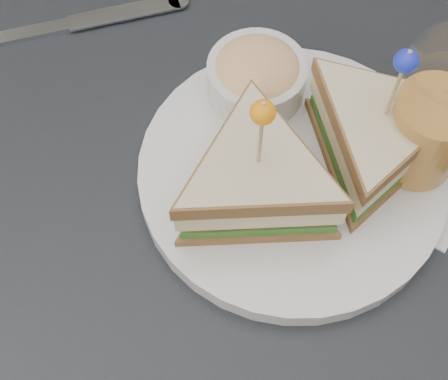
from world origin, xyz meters
The scene contains 5 objects.
ground_plane centered at (0.00, 0.00, 0.00)m, with size 3.50×3.50×0.00m, color #3F3833.
table centered at (0.00, 0.00, 0.67)m, with size 0.80×0.80×0.75m.
plate_meal centered at (0.05, 0.08, 0.80)m, with size 0.34×0.33×0.18m.
cutlery_knife centered at (-0.26, 0.14, 0.75)m, with size 0.18×0.18×0.01m.
drink_set centered at (0.14, 0.14, 0.82)m, with size 0.13×0.13×0.17m.
Camera 1 is at (0.14, -0.22, 1.29)m, focal length 50.00 mm.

